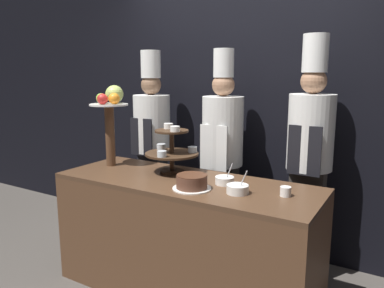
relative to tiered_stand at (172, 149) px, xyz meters
name	(u,v)px	position (x,y,z in m)	size (l,w,h in m)	color
wall_back	(243,98)	(0.20, 0.87, 0.35)	(10.00, 0.06, 2.80)	black
buffet_counter	(185,237)	(0.20, -0.14, -0.62)	(1.93, 0.70, 0.87)	brown
tiered_stand	(172,149)	(0.00, 0.00, 0.00)	(0.41, 0.41, 0.37)	#3D2819
fruit_pedestal	(111,109)	(-0.56, -0.06, 0.28)	(0.31, 0.31, 0.66)	brown
cake_round	(192,182)	(0.35, -0.29, -0.14)	(0.26, 0.26, 0.10)	white
cup_white	(286,191)	(0.93, -0.11, -0.16)	(0.07, 0.07, 0.06)	white
serving_bowl_near	(238,189)	(0.65, -0.22, -0.16)	(0.14, 0.14, 0.16)	white
serving_bowl_far	(225,180)	(0.49, -0.08, -0.16)	(0.13, 0.13, 0.16)	white
chef_left	(152,138)	(-0.58, 0.51, -0.04)	(0.35, 0.35, 1.83)	#28282D
chef_center_left	(222,147)	(0.18, 0.51, -0.05)	(0.35, 0.35, 1.82)	#38332D
chef_center_right	(310,150)	(0.92, 0.51, 0.00)	(0.34, 0.34, 1.90)	#38332D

